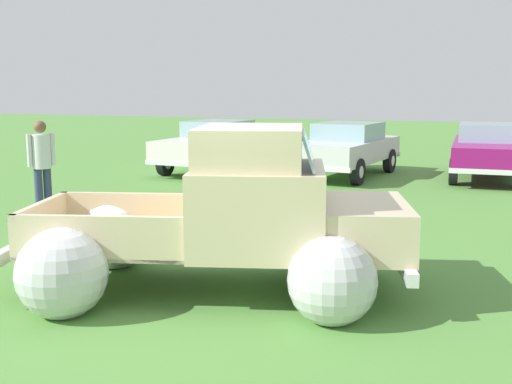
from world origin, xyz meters
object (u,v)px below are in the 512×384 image
Objects in this scene: show_car_0 at (216,144)px; spectator_0 at (42,160)px; vintage_pickup_truck at (237,227)px; show_car_1 at (346,147)px; show_car_2 at (488,149)px; lane_cone_0 at (138,215)px.

spectator_0 is at bearing -0.70° from show_car_0.
vintage_pickup_truck reaches higher than show_car_1.
show_car_2 is 10.24m from lane_cone_0.
vintage_pickup_truck reaches higher than show_car_2.
spectator_0 is (-7.79, -7.92, 0.22)m from show_car_2.
spectator_0 is (-5.24, 3.01, 0.24)m from vintage_pickup_truck.
show_car_2 is 11.11m from spectator_0.
show_car_0 is 3.73m from show_car_1.
vintage_pickup_truck is 1.10× the size of show_car_2.
lane_cone_0 is at bearing 18.97° from show_car_0.
lane_cone_0 is (-1.60, -7.94, -0.47)m from show_car_1.
lane_cone_0 is at bearing -32.15° from show_car_2.
spectator_0 is 2.87m from lane_cone_0.
show_car_0 is at bearing -62.34° from spectator_0.
lane_cone_0 is at bearing -167.30° from spectator_0.
show_car_0 is 7.26× the size of lane_cone_0.
spectator_0 reaches higher than show_car_2.
show_car_0 is 2.62× the size of spectator_0.
show_car_0 is at bearing -79.10° from show_car_1.
show_car_1 is at bearing 79.13° from vintage_pickup_truck.
show_car_2 is 7.16× the size of lane_cone_0.
lane_cone_0 is at bearing -3.99° from show_car_1.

